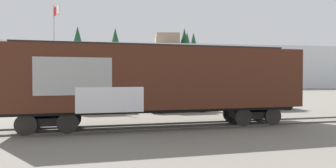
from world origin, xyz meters
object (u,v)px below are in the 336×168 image
object	(u,v)px
parked_car_blue	(265,99)
freight_car	(159,80)
flagpole	(55,41)
parked_car_black	(178,100)
parked_car_red	(95,101)

from	to	relation	value
parked_car_blue	freight_car	bearing A→B (deg)	-144.25
flagpole	parked_car_black	bearing A→B (deg)	-31.13
parked_car_red	parked_car_blue	xyz separation A→B (m)	(13.02, 0.31, 0.01)
parked_car_blue	flagpole	bearing A→B (deg)	161.32
freight_car	parked_car_blue	bearing A→B (deg)	35.75
freight_car	parked_car_red	bearing A→B (deg)	121.23
freight_car	flagpole	world-z (taller)	flagpole
flagpole	freight_car	bearing A→B (deg)	-57.20
flagpole	parked_car_black	world-z (taller)	flagpole
freight_car	parked_car_blue	world-z (taller)	freight_car
flagpole	parked_car_blue	world-z (taller)	flagpole
freight_car	flagpole	distance (m)	15.19
parked_car_red	flagpole	bearing A→B (deg)	124.37
parked_car_red	parked_car_black	distance (m)	5.96
parked_car_red	parked_car_black	xyz separation A→B (m)	(5.96, -0.01, 0.02)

